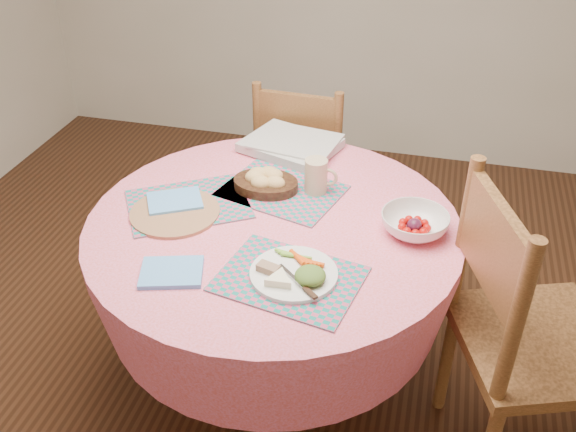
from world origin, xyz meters
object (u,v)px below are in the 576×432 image
(bread_bowl, at_px, (266,180))
(dining_table, at_px, (274,268))
(chair_right, at_px, (522,333))
(latte_mug, at_px, (317,176))
(fruit_bowl, at_px, (415,224))
(chair_back, at_px, (305,168))
(wicker_trivet, at_px, (175,213))
(dinner_plate, at_px, (296,273))

(bread_bowl, bearing_deg, dining_table, -66.99)
(chair_right, bearing_deg, latte_mug, 45.21)
(latte_mug, xyz_separation_m, fruit_bowl, (0.35, -0.16, -0.03))
(chair_back, xyz_separation_m, wicker_trivet, (-0.25, -0.87, 0.27))
(fruit_bowl, bearing_deg, chair_right, -24.63)
(chair_right, bearing_deg, bread_bowl, 51.18)
(chair_back, relative_size, wicker_trivet, 3.09)
(bread_bowl, distance_m, fruit_bowl, 0.55)
(wicker_trivet, bearing_deg, bread_bowl, 42.04)
(dining_table, bearing_deg, chair_right, -7.98)
(latte_mug, relative_size, fruit_bowl, 0.46)
(dining_table, distance_m, chair_back, 0.84)
(bread_bowl, bearing_deg, dinner_plate, -64.13)
(chair_right, xyz_separation_m, latte_mug, (-0.72, 0.33, 0.26))
(chair_back, bearing_deg, latte_mug, 109.41)
(dinner_plate, bearing_deg, fruit_bowl, 46.05)
(latte_mug, bearing_deg, chair_back, 106.36)
(latte_mug, height_order, fruit_bowl, latte_mug)
(wicker_trivet, bearing_deg, chair_back, 74.26)
(dining_table, bearing_deg, latte_mug, 65.27)
(dining_table, height_order, chair_right, chair_right)
(bread_bowl, height_order, fruit_bowl, bread_bowl)
(wicker_trivet, bearing_deg, dinner_plate, -26.05)
(latte_mug, bearing_deg, dining_table, -114.73)
(fruit_bowl, bearing_deg, bread_bowl, 165.79)
(dining_table, xyz_separation_m, chair_right, (0.82, -0.11, -0.00))
(chair_back, xyz_separation_m, dinner_plate, (0.23, -1.11, 0.29))
(dining_table, bearing_deg, dinner_plate, -62.23)
(chair_right, relative_size, wicker_trivet, 3.53)
(dinner_plate, relative_size, latte_mug, 2.11)
(dining_table, xyz_separation_m, fruit_bowl, (0.45, 0.05, 0.23))
(dining_table, bearing_deg, wicker_trivet, -173.31)
(dinner_plate, bearing_deg, chair_right, 12.94)
(dinner_plate, bearing_deg, dining_table, 117.77)
(chair_back, height_order, fruit_bowl, chair_back)
(fruit_bowl, bearing_deg, dining_table, -173.37)
(wicker_trivet, xyz_separation_m, bread_bowl, (0.25, 0.23, 0.03))
(dining_table, xyz_separation_m, latte_mug, (0.10, 0.21, 0.26))
(chair_right, xyz_separation_m, wicker_trivet, (-1.15, 0.08, 0.20))
(dining_table, distance_m, wicker_trivet, 0.39)
(dinner_plate, xyz_separation_m, fruit_bowl, (0.31, 0.32, 0.01))
(bread_bowl, distance_m, latte_mug, 0.18)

